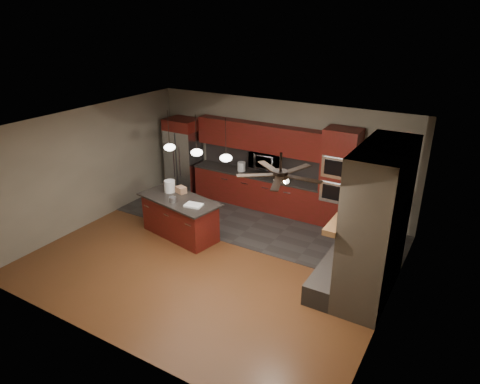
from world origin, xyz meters
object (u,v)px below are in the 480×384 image
Objects in this scene: white_bucket at (170,186)px; cardboard_box at (181,190)px; refrigerator at (184,155)px; paint_tray at (194,205)px; oven_tower at (339,179)px; kitchen_island at (180,217)px; counter_bucket at (241,166)px; counter_box at (283,176)px; microwave at (265,160)px; paint_can at (173,199)px.

white_bucket is 1.16× the size of cardboard_box.
refrigerator is 3.17m from paint_tray.
oven_tower is 3.79m from kitchen_island.
counter_bucket reaches higher than counter_box.
counter_box reaches higher than paint_tray.
microwave is at bearing 4.29° from counter_bucket.
cardboard_box is (0.27, 0.07, -0.06)m from white_bucket.
cardboard_box is 2.59m from counter_box.
refrigerator is at bearing -177.45° from counter_bucket.
white_bucket is 1.15× the size of counter_bucket.
paint_tray is 1.56× the size of counter_bucket.
paint_can is (-2.92, -2.52, -0.22)m from oven_tower.
microwave is 0.35× the size of kitchen_island.
microwave is at bearing 3.02° from refrigerator.
white_bucket is 1.22× the size of counter_box.
refrigerator is 1.00× the size of kitchen_island.
paint_tray is at bearing 5.21° from paint_can.
oven_tower is at bearing 32.22° from white_bucket.
white_bucket is 0.73× the size of paint_tray.
cardboard_box is at bearing 129.48° from kitchen_island.
white_bucket is (-0.43, 0.22, 0.59)m from kitchen_island.
counter_bucket reaches higher than paint_can.
white_bucket is at bearing 150.50° from paint_tray.
refrigerator is 2.40m from cardboard_box.
counter_bucket is at bearing 94.48° from kitchen_island.
paint_can is at bearing -45.14° from white_bucket.
paint_tray is at bearing -100.05° from counter_box.
refrigerator is at bearing 122.23° from paint_can.
kitchen_island is at bearing -141.36° from oven_tower.
oven_tower is 1.42m from counter_box.
microwave is at bearing 178.34° from oven_tower.
white_bucket is (-3.34, -2.10, -0.14)m from oven_tower.
cardboard_box is (-0.68, 0.44, 0.06)m from paint_tray.
microwave reaches higher than paint_can.
kitchen_island is at bearing 84.55° from paint_can.
counter_box is at bearing -2.32° from counter_bucket.
oven_tower is at bearing 13.76° from counter_box.
white_bucket is 0.29m from cardboard_box.
cardboard_box is (-3.07, -2.03, -0.20)m from oven_tower.
paint_can is 0.68× the size of cardboard_box.
paint_tray is 1.66× the size of counter_box.
cardboard_box is at bearing -54.40° from refrigerator.
cardboard_box reaches higher than paint_can.
microwave reaches higher than counter_bucket.
oven_tower is 10.01× the size of counter_bucket.
counter_box is (1.52, 2.47, 0.04)m from paint_can.
refrigerator reaches higher than kitchen_island.
microwave is 2.37m from cardboard_box.
paint_tray is (-0.41, -2.53, -0.36)m from microwave.
paint_tray is at bearing -21.11° from white_bucket.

